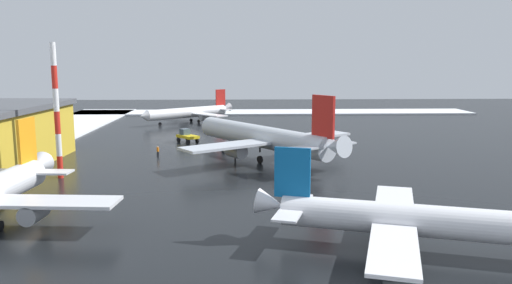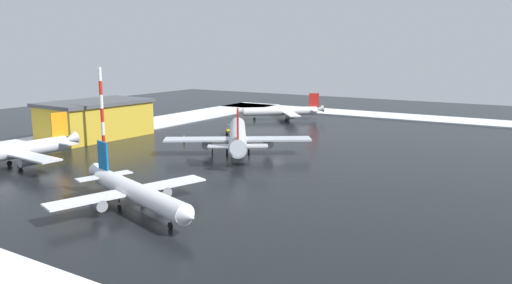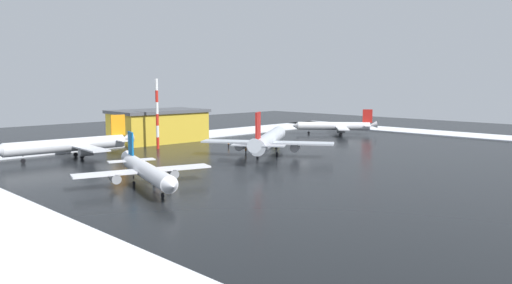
# 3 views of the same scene
# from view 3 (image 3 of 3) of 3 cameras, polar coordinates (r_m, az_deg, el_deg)

# --- Properties ---
(ground_plane) EXTENTS (240.00, 240.00, 0.00)m
(ground_plane) POSITION_cam_3_polar(r_m,az_deg,el_deg) (111.43, 5.61, -1.61)
(ground_plane) COLOR black
(snow_bank_far) EXTENTS (152.00, 16.00, 0.34)m
(snow_bank_far) POSITION_cam_3_polar(r_m,az_deg,el_deg) (147.90, -9.56, 0.52)
(snow_bank_far) COLOR white
(snow_bank_far) RESTS_ON ground_plane
(snow_bank_left) EXTENTS (14.00, 116.00, 0.34)m
(snow_bank_left) POSITION_cam_3_polar(r_m,az_deg,el_deg) (168.36, 20.20, 0.96)
(snow_bank_left) COLOR white
(snow_bank_left) RESTS_ON ground_plane
(airplane_foreground_jet) EXTENTS (30.90, 26.57, 10.49)m
(airplane_foreground_jet) POSITION_cam_3_polar(r_m,az_deg,el_deg) (111.77, 1.46, 0.24)
(airplane_foreground_jet) COLOR silver
(airplane_foreground_jet) RESTS_ON ground_plane
(airplane_parked_portside) EXTENTS (20.03, 21.69, 7.84)m
(airplane_parked_portside) POSITION_cam_3_polar(r_m,az_deg,el_deg) (157.98, 9.10, 1.81)
(airplane_parked_portside) COLOR white
(airplane_parked_portside) RESTS_ON ground_plane
(airplane_distant_tail) EXTENTS (30.18, 25.06, 8.96)m
(airplane_distant_tail) POSITION_cam_3_polar(r_m,az_deg,el_deg) (114.17, -20.49, -0.31)
(airplane_distant_tail) COLOR silver
(airplane_distant_tail) RESTS_ON ground_plane
(airplane_far_rear) EXTENTS (21.82, 25.89, 7.88)m
(airplane_far_rear) POSITION_cam_3_polar(r_m,az_deg,el_deg) (79.97, -12.43, -3.25)
(airplane_far_rear) COLOR white
(airplane_far_rear) RESTS_ON ground_plane
(pushback_tug) EXTENTS (4.95, 4.61, 2.50)m
(pushback_tug) POSITION_cam_3_polar(r_m,az_deg,el_deg) (133.15, 2.25, 0.38)
(pushback_tug) COLOR gold
(pushback_tug) RESTS_ON ground_plane
(ground_crew_near_tug) EXTENTS (0.36, 0.36, 1.71)m
(ground_crew_near_tug) POSITION_cam_3_polar(r_m,az_deg,el_deg) (125.62, -3.16, -0.17)
(ground_crew_near_tug) COLOR black
(ground_crew_near_tug) RESTS_ON ground_plane
(ground_crew_beside_wing) EXTENTS (0.36, 0.36, 1.71)m
(ground_crew_beside_wing) POSITION_cam_3_polar(r_m,az_deg,el_deg) (112.95, -1.17, -0.96)
(ground_crew_beside_wing) COLOR black
(ground_crew_beside_wing) RESTS_ON ground_plane
(antenna_mast) EXTENTS (0.70, 0.70, 17.18)m
(antenna_mast) POSITION_cam_3_polar(r_m,az_deg,el_deg) (124.30, -11.23, 3.16)
(antenna_mast) COLOR red
(antenna_mast) RESTS_ON ground_plane
(cargo_hangar) EXTENTS (25.64, 16.09, 8.80)m
(cargo_hangar) POSITION_cam_3_polar(r_m,az_deg,el_deg) (139.17, -11.10, 1.85)
(cargo_hangar) COLOR gold
(cargo_hangar) RESTS_ON ground_plane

